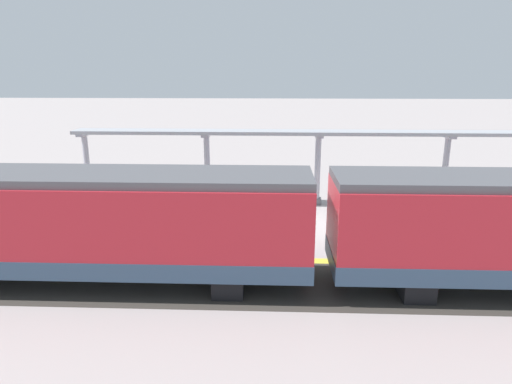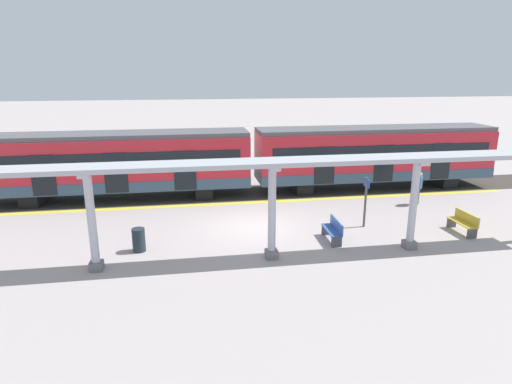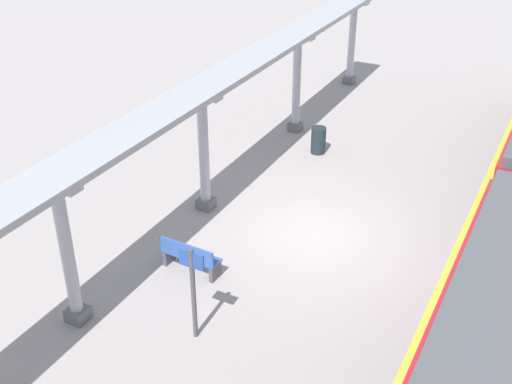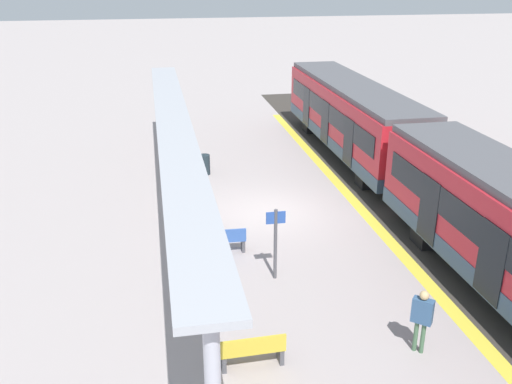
# 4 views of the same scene
# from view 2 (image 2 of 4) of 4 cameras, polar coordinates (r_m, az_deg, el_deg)

# --- Properties ---
(ground_plane) EXTENTS (176.00, 176.00, 0.00)m
(ground_plane) POSITION_cam_2_polar(r_m,az_deg,el_deg) (18.79, -0.44, -4.58)
(ground_plane) COLOR #A59A98
(tactile_edge_strip) EXTENTS (0.43, 29.12, 0.01)m
(tactile_edge_strip) POSITION_cam_2_polar(r_m,az_deg,el_deg) (22.11, -1.87, -1.44)
(tactile_edge_strip) COLOR yellow
(tactile_edge_strip) RESTS_ON ground
(trackbed) EXTENTS (3.20, 41.12, 0.01)m
(trackbed) POSITION_cam_2_polar(r_m,az_deg,el_deg) (23.84, -2.45, -0.18)
(trackbed) COLOR #38332D
(trackbed) RESTS_ON ground
(train_near_carriage) EXTENTS (2.65, 13.38, 3.48)m
(train_near_carriage) POSITION_cam_2_polar(r_m,az_deg,el_deg) (23.49, -17.55, 3.45)
(train_near_carriage) COLOR red
(train_near_carriage) RESTS_ON ground
(train_far_carriage) EXTENTS (2.65, 13.38, 3.48)m
(train_far_carriage) POSITION_cam_2_polar(r_m,az_deg,el_deg) (25.53, 15.27, 4.56)
(train_far_carriage) COLOR red
(train_far_carriage) RESTS_ON ground
(canopy_pillar_second) EXTENTS (1.10, 0.44, 3.43)m
(canopy_pillar_second) POSITION_cam_2_polar(r_m,az_deg,el_deg) (15.22, -20.80, -3.63)
(canopy_pillar_second) COLOR slate
(canopy_pillar_second) RESTS_ON ground
(canopy_pillar_third) EXTENTS (1.10, 0.44, 3.43)m
(canopy_pillar_third) POSITION_cam_2_polar(r_m,az_deg,el_deg) (15.18, 2.11, -2.64)
(canopy_pillar_third) COLOR slate
(canopy_pillar_third) RESTS_ON ground
(canopy_pillar_fourth) EXTENTS (1.10, 0.44, 3.43)m
(canopy_pillar_fourth) POSITION_cam_2_polar(r_m,az_deg,el_deg) (17.02, 19.99, -1.56)
(canopy_pillar_fourth) COLOR slate
(canopy_pillar_fourth) RESTS_ON ground
(canopy_beam) EXTENTS (1.20, 23.51, 0.16)m
(canopy_beam) POSITION_cam_2_polar(r_m,az_deg,el_deg) (14.70, 1.78, 3.89)
(canopy_beam) COLOR #A8AAB2
(canopy_beam) RESTS_ON canopy_pillar_nearest
(bench_near_end) EXTENTS (1.51, 0.47, 0.86)m
(bench_near_end) POSITION_cam_2_polar(r_m,az_deg,el_deg) (19.94, 25.64, -3.63)
(bench_near_end) COLOR gold
(bench_near_end) RESTS_ON ground
(bench_mid_platform) EXTENTS (1.51, 0.49, 0.86)m
(bench_mid_platform) POSITION_cam_2_polar(r_m,az_deg,el_deg) (17.43, 10.14, -4.94)
(bench_mid_platform) COLOR #345BA8
(bench_mid_platform) RESTS_ON ground
(trash_bin) EXTENTS (0.48, 0.48, 0.89)m
(trash_bin) POSITION_cam_2_polar(r_m,az_deg,el_deg) (16.76, -15.16, -6.10)
(trash_bin) COLOR #1F2B32
(trash_bin) RESTS_ON ground
(platform_info_sign) EXTENTS (0.56, 0.10, 2.20)m
(platform_info_sign) POSITION_cam_2_polar(r_m,az_deg,el_deg) (18.98, 14.23, -0.66)
(platform_info_sign) COLOR #4C4C51
(platform_info_sign) RESTS_ON ground
(passenger_waiting_near_edge) EXTENTS (0.50, 0.48, 1.66)m
(passenger_waiting_near_edge) POSITION_cam_2_polar(r_m,az_deg,el_deg) (23.07, 20.66, 0.93)
(passenger_waiting_near_edge) COLOR #446848
(passenger_waiting_near_edge) RESTS_ON ground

